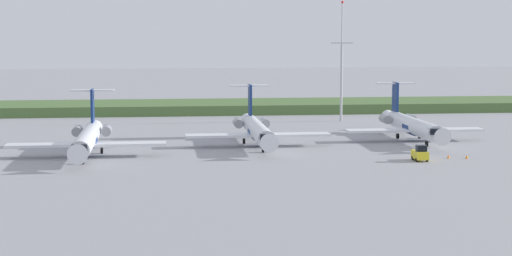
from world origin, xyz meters
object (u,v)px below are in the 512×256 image
antenna_mast (342,72)px  safety_cone_rear_marker (467,157)px  regional_jet_second (257,129)px  safety_cone_mid_marker (448,156)px  regional_jet_third (412,125)px  safety_cone_front_marker (425,157)px  baggage_tug (420,154)px  regional_jet_nearest (87,138)px

antenna_mast → safety_cone_rear_marker: size_ratio=43.52×
regional_jet_second → safety_cone_mid_marker: size_ratio=56.36×
regional_jet_third → safety_cone_front_marker: regional_jet_third is taller
regional_jet_third → antenna_mast: size_ratio=1.30×
safety_cone_front_marker → regional_jet_second: bearing=141.7°
baggage_tug → safety_cone_rear_marker: baggage_tug is taller
regional_jet_nearest → baggage_tug: size_ratio=9.69×
antenna_mast → regional_jet_nearest: bearing=-138.0°
regional_jet_second → baggage_tug: bearing=-41.7°
regional_jet_nearest → antenna_mast: antenna_mast is taller
regional_jet_third → safety_cone_front_marker: 21.59m
regional_jet_third → antenna_mast: 31.64m
regional_jet_third → safety_cone_front_marker: (-4.43, -21.01, -2.26)m
baggage_tug → safety_cone_mid_marker: (4.74, 1.84, -0.73)m
safety_cone_front_marker → safety_cone_mid_marker: bearing=9.1°
safety_cone_front_marker → safety_cone_mid_marker: 3.73m
regional_jet_second → safety_cone_rear_marker: regional_jet_second is taller
safety_cone_mid_marker → safety_cone_rear_marker: bearing=-14.4°
regional_jet_third → baggage_tug: 22.99m
regional_jet_second → safety_cone_mid_marker: bearing=-33.2°
safety_cone_front_marker → baggage_tug: bearing=-130.2°
antenna_mast → regional_jet_second: bearing=-121.7°
regional_jet_second → safety_cone_front_marker: (21.99, -17.38, -2.26)m
antenna_mast → baggage_tug: size_ratio=7.48×
safety_cone_front_marker → safety_cone_rear_marker: (6.18, -0.05, 0.00)m
regional_jet_third → safety_cone_rear_marker: (1.75, -21.07, -2.26)m
safety_cone_mid_marker → safety_cone_front_marker: bearing=-170.9°
regional_jet_nearest → safety_cone_front_marker: bearing=-10.8°
regional_jet_third → baggage_tug: bearing=-103.9°
safety_cone_front_marker → regional_jet_nearest: bearing=169.2°
safety_cone_rear_marker → regional_jet_nearest: bearing=170.4°
safety_cone_mid_marker → antenna_mast: bearing=95.4°
regional_jet_nearest → baggage_tug: bearing=-12.5°
regional_jet_nearest → regional_jet_third: size_ratio=1.00×
antenna_mast → safety_cone_mid_marker: bearing=-84.6°
baggage_tug → safety_cone_rear_marker: size_ratio=5.82×
regional_jet_second → regional_jet_third: 26.67m
regional_jet_nearest → baggage_tug: regional_jet_nearest is taller
regional_jet_second → baggage_tug: regional_jet_second is taller
antenna_mast → safety_cone_rear_marker: 52.73m
regional_jet_nearest → safety_cone_mid_marker: size_ratio=56.36×
safety_cone_rear_marker → safety_cone_front_marker: bearing=179.5°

